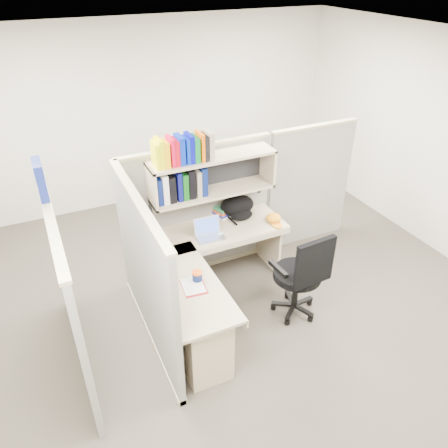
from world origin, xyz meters
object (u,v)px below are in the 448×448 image
laptop (210,230)px  backpack (239,208)px  desk (207,308)px  snack_canister (197,276)px  task_chair (299,287)px

laptop → backpack: 0.57m
desk → snack_canister: 0.36m
task_chair → backpack: bearing=100.1°
laptop → backpack: size_ratio=0.73×
backpack → snack_canister: backpack is taller
laptop → backpack: bearing=32.8°
snack_canister → desk: bearing=-64.9°
snack_canister → laptop: bearing=56.7°
laptop → desk: bearing=-113.5°
desk → laptop: laptop is taller
desk → snack_canister: snack_canister is taller
desk → backpack: 1.37m
backpack → snack_canister: size_ratio=4.16×
desk → task_chair: task_chair is taller
backpack → snack_canister: (-0.89, -0.89, -0.07)m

